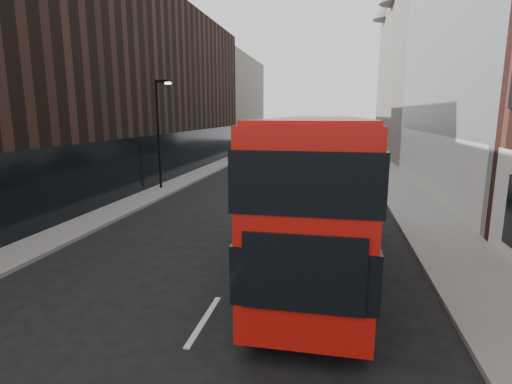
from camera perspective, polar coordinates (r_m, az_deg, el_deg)
The scene contains 13 objects.
ground at distance 8.85m, azimuth -11.85°, elevation -23.71°, with size 140.00×140.00×0.00m, color black.
sidewalk_right at distance 32.35m, azimuth 18.87°, elevation 1.72°, with size 3.00×80.00×0.15m, color slate.
sidewalk_left at distance 33.87m, azimuth -8.09°, elevation 2.61°, with size 2.00×80.00×0.15m, color slate.
building_modern_block at distance 29.33m, azimuth 29.42°, elevation 19.33°, with size 5.03×22.00×20.00m.
building_victorian at distance 51.55m, azimuth 21.10°, elevation 15.56°, with size 6.50×24.00×21.00m.
building_left_mid at distance 39.46m, azimuth -10.89°, elevation 13.80°, with size 5.00×24.00×14.00m, color black.
building_left_far at distance 60.43m, azimuth -2.97°, elevation 12.51°, with size 5.00×20.00×13.00m, color #625C56.
street_lamp at distance 27.09m, azimuth -13.63°, elevation 9.03°, with size 1.06×0.22×7.00m.
red_bus at distance 13.31m, azimuth 8.89°, elevation 1.03°, with size 2.91×12.18×4.90m.
grey_bus at distance 52.02m, azimuth 12.46°, elevation 7.47°, with size 3.23×11.37×3.63m.
car_a at distance 23.52m, azimuth 6.89°, elevation 0.59°, with size 1.79×4.45×1.51m, color black.
car_b at distance 27.36m, azimuth 13.55°, elevation 1.85°, with size 1.62×4.64×1.53m, color #93969B.
car_c at distance 34.01m, azimuth 12.63°, elevation 3.65°, with size 2.13×5.24×1.52m, color black.
Camera 1 is at (2.99, -6.65, 5.02)m, focal length 28.00 mm.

